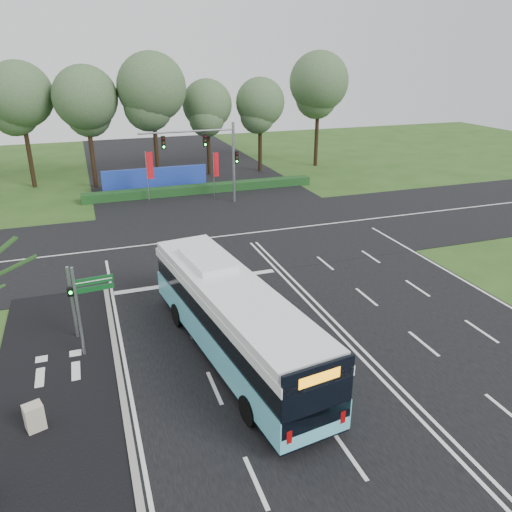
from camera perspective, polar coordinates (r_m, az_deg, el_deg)
The scene contains 15 objects.
ground at distance 26.55m, azimuth 6.36°, elevation -5.82°, with size 120.00×120.00×0.00m, color #294918.
road_main at distance 26.54m, azimuth 6.37°, elevation -5.78°, with size 20.00×120.00×0.04m, color black.
road_cross at distance 36.78m, azimuth -1.61°, elevation 2.51°, with size 120.00×14.00×0.05m, color black.
bike_path at distance 21.96m, azimuth -21.71°, elevation -13.94°, with size 5.00×18.00×0.06m, color black.
kerb_strip at distance 21.85m, azimuth -15.31°, elevation -13.13°, with size 0.25×18.00×0.12m, color gray.
city_bus at distance 21.46m, azimuth -2.66°, elevation -7.16°, with size 4.46×13.35×3.76m.
pedestrian_signal at distance 24.22m, azimuth -20.28°, elevation -4.79°, with size 0.29×0.42×3.62m.
street_sign at distance 22.47m, azimuth -18.93°, elevation -4.81°, with size 1.65×0.24×4.24m.
utility_cabinet at distance 19.99m, azimuth -24.00°, elevation -16.52°, with size 0.63×0.53×1.05m, color beige.
banner_flag_left at distance 45.78m, azimuth -12.12°, elevation 9.75°, with size 0.66×0.15×4.48m.
banner_flag_mid at distance 46.55m, azimuth -4.65°, elevation 10.08°, with size 0.58×0.26×4.12m.
traffic_light_gantry at distance 43.56m, azimuth -4.89°, elevation 11.87°, with size 8.41×0.28×7.00m.
hedge at distance 48.22m, azimuth -6.19°, elevation 7.64°, with size 22.00×1.20×0.80m, color #153B18.
blue_hoarding at distance 49.75m, azimuth -11.44°, elevation 8.62°, with size 10.00×0.30×2.20m, color #203CB0.
eucalyptus_row at distance 53.12m, azimuth -11.73°, elevation 17.70°, with size 42.77×9.69×12.77m.
Camera 1 is at (-10.44, -21.02, 12.40)m, focal length 35.00 mm.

